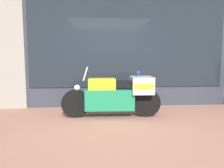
{
  "coord_description": "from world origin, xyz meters",
  "views": [
    {
      "loc": [
        -0.47,
        -4.19,
        1.33
      ],
      "look_at": [
        -0.03,
        1.22,
        0.7
      ],
      "focal_mm": 35.0,
      "sensor_mm": 36.0,
      "label": 1
    }
  ],
  "objects": [
    {
      "name": "paramedic_motorcycle",
      "position": [
        0.04,
        0.72,
        0.53
      ],
      "size": [
        2.27,
        0.63,
        1.16
      ],
      "rotation": [
        0.0,
        0.0,
        3.11
      ],
      "color": "black",
      "rests_on": "ground"
    },
    {
      "name": "ground_plane",
      "position": [
        0.0,
        0.0,
        0.0
      ],
      "size": [
        60.0,
        60.0,
        0.0
      ],
      "primitive_type": "plane",
      "color": "#9E6B56"
    },
    {
      "name": "window_display",
      "position": [
        0.42,
        2.03,
        0.46
      ],
      "size": [
        5.13,
        0.3,
        1.93
      ],
      "color": "slate",
      "rests_on": "ground"
    },
    {
      "name": "shop_building",
      "position": [
        -0.45,
        2.0,
        1.75
      ],
      "size": [
        6.57,
        0.55,
        3.49
      ],
      "color": "#333842",
      "rests_on": "ground"
    }
  ]
}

